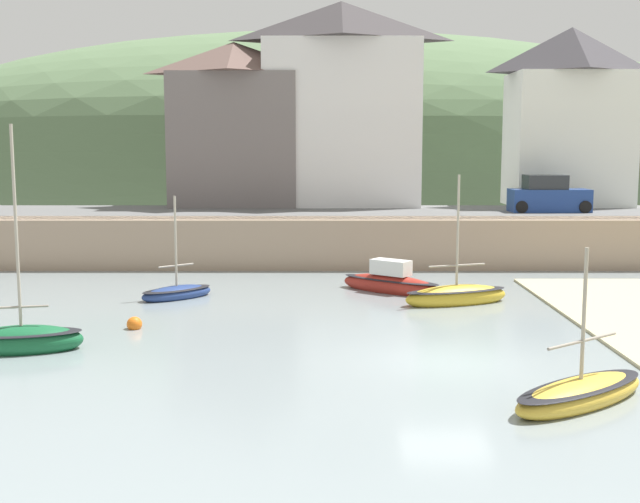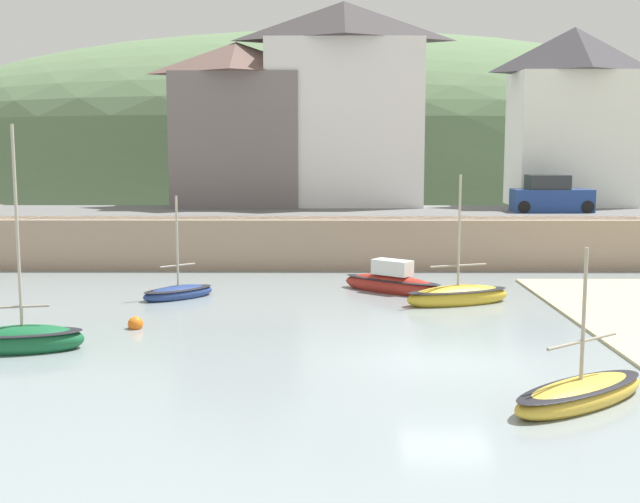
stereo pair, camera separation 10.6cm
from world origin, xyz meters
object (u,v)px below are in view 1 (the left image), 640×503
(waterfront_building_right, at_px, (570,116))
(mooring_buoy, at_px, (136,324))
(dinghy_open_wooden, at_px, (582,393))
(parked_car_near_slipway, at_px, (549,197))
(waterfront_building_left, at_px, (236,123))
(fishing_boat_green, at_px, (23,340))
(waterfront_building_centre, at_px, (342,103))
(rowboat_small_beached, at_px, (178,292))
(sailboat_white_hull, at_px, (392,283))
(sailboat_blue_trim, at_px, (458,296))

(waterfront_building_right, height_order, mooring_buoy, waterfront_building_right)
(dinghy_open_wooden, distance_m, parked_car_near_slipway, 25.29)
(waterfront_building_right, bearing_deg, waterfront_building_left, 180.00)
(waterfront_building_left, distance_m, fishing_boat_green, 25.36)
(waterfront_building_centre, bearing_deg, fishing_boat_green, -112.16)
(waterfront_building_centre, xyz_separation_m, rowboat_small_beached, (-6.78, -16.12, -8.06))
(dinghy_open_wooden, bearing_deg, waterfront_building_right, 37.11)
(waterfront_building_left, bearing_deg, waterfront_building_right, -0.00)
(waterfront_building_left, relative_size, waterfront_building_right, 0.92)
(waterfront_building_left, xyz_separation_m, rowboat_small_beached, (-0.65, -16.12, -6.92))
(sailboat_white_hull, height_order, sailboat_blue_trim, sailboat_blue_trim)
(dinghy_open_wooden, height_order, sailboat_white_hull, dinghy_open_wooden)
(dinghy_open_wooden, distance_m, mooring_buoy, 14.20)
(waterfront_building_right, relative_size, rowboat_small_beached, 2.46)
(waterfront_building_centre, bearing_deg, mooring_buoy, -108.74)
(dinghy_open_wooden, height_order, sailboat_blue_trim, sailboat_blue_trim)
(parked_car_near_slipway, bearing_deg, sailboat_blue_trim, -119.28)
(waterfront_building_left, height_order, rowboat_small_beached, waterfront_building_left)
(waterfront_building_right, bearing_deg, parked_car_near_slipway, -117.26)
(mooring_buoy, bearing_deg, waterfront_building_left, 87.05)
(sailboat_blue_trim, distance_m, mooring_buoy, 11.88)
(sailboat_blue_trim, bearing_deg, waterfront_building_left, 101.31)
(rowboat_small_beached, bearing_deg, waterfront_building_centre, 27.06)
(fishing_boat_green, bearing_deg, sailboat_blue_trim, 14.84)
(waterfront_building_left, distance_m, rowboat_small_beached, 17.55)
(waterfront_building_left, relative_size, parked_car_near_slipway, 2.27)
(waterfront_building_left, bearing_deg, sailboat_white_hull, -62.31)
(rowboat_small_beached, distance_m, fishing_boat_green, 8.59)
(dinghy_open_wooden, relative_size, rowboat_small_beached, 1.03)
(waterfront_building_right, height_order, parked_car_near_slipway, waterfront_building_right)
(rowboat_small_beached, bearing_deg, fishing_boat_green, -150.92)
(sailboat_white_hull, xyz_separation_m, mooring_buoy, (-8.88, -6.49, -0.22))
(waterfront_building_centre, height_order, rowboat_small_beached, waterfront_building_centre)
(waterfront_building_centre, xyz_separation_m, fishing_boat_green, (-9.84, -24.15, -7.95))
(dinghy_open_wooden, bearing_deg, rowboat_small_beached, 95.52)
(parked_car_near_slipway, bearing_deg, fishing_boat_green, -137.09)
(mooring_buoy, bearing_deg, waterfront_building_centre, 71.26)
(sailboat_white_hull, bearing_deg, waterfront_building_centre, 133.49)
(waterfront_building_right, relative_size, sailboat_blue_trim, 2.01)
(waterfront_building_left, relative_size, fishing_boat_green, 1.39)
(rowboat_small_beached, height_order, sailboat_white_hull, rowboat_small_beached)
(waterfront_building_right, distance_m, dinghy_open_wooden, 30.95)
(waterfront_building_centre, bearing_deg, sailboat_white_hull, -83.66)
(rowboat_small_beached, relative_size, mooring_buoy, 8.30)
(fishing_boat_green, height_order, parked_car_near_slipway, fishing_boat_green)
(rowboat_small_beached, distance_m, parked_car_near_slipway, 21.33)
(waterfront_building_right, bearing_deg, rowboat_small_beached, -141.07)
(rowboat_small_beached, height_order, mooring_buoy, rowboat_small_beached)
(waterfront_building_centre, xyz_separation_m, mooring_buoy, (-7.24, -21.32, -8.13))
(waterfront_building_left, relative_size, rowboat_small_beached, 2.26)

